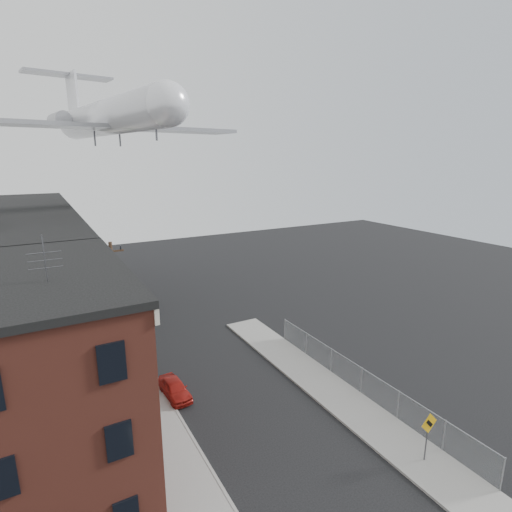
{
  "coord_description": "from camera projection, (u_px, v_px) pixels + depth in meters",
  "views": [
    {
      "loc": [
        -10.15,
        -11.73,
        14.98
      ],
      "look_at": [
        0.38,
        7.09,
        9.6
      ],
      "focal_mm": 28.0,
      "sensor_mm": 36.0,
      "label": 1
    }
  ],
  "objects": [
    {
      "name": "curb_left",
      "position": [
        125.0,
        323.0,
        36.75
      ],
      "size": [
        0.15,
        62.0,
        0.14
      ],
      "primitive_type": "cube",
      "color": "gray",
      "rests_on": "ground"
    },
    {
      "name": "utility_pole",
      "position": [
        115.0,
        299.0,
        29.82
      ],
      "size": [
        1.8,
        0.26,
        9.0
      ],
      "color": "black",
      "rests_on": "ground"
    },
    {
      "name": "row_house_b",
      "position": [
        17.0,
        286.0,
        31.35
      ],
      "size": [
        11.98,
        7.0,
        10.3
      ],
      "color": "#6D6556",
      "rests_on": "ground"
    },
    {
      "name": "car_mid",
      "position": [
        145.0,
        308.0,
        38.98
      ],
      "size": [
        1.41,
        3.64,
        1.18
      ],
      "primitive_type": "imported",
      "rotation": [
        0.0,
        0.0,
        -0.05
      ],
      "color": "black",
      "rests_on": "ground"
    },
    {
      "name": "warning_sign",
      "position": [
        428.0,
        430.0,
        19.7
      ],
      "size": [
        1.1,
        0.11,
        2.8
      ],
      "color": "#515156",
      "rests_on": "ground"
    },
    {
      "name": "row_house_c",
      "position": [
        19.0,
        265.0,
        37.28
      ],
      "size": [
        11.98,
        7.0,
        10.3
      ],
      "color": "#60605E",
      "rests_on": "ground"
    },
    {
      "name": "car_far",
      "position": [
        129.0,
        287.0,
        44.98
      ],
      "size": [
        1.86,
        4.56,
        1.32
      ],
      "primitive_type": "imported",
      "rotation": [
        0.0,
        0.0,
        0.0
      ],
      "color": "gray",
      "rests_on": "ground"
    },
    {
      "name": "row_house_a",
      "position": [
        15.0,
        316.0,
        25.43
      ],
      "size": [
        11.98,
        7.0,
        10.3
      ],
      "color": "#60605E",
      "rests_on": "ground"
    },
    {
      "name": "sidewalk_left",
      "position": [
        108.0,
        326.0,
        36.07
      ],
      "size": [
        3.0,
        62.0,
        0.12
      ],
      "primitive_type": "cube",
      "color": "gray",
      "rests_on": "ground"
    },
    {
      "name": "row_house_d",
      "position": [
        20.0,
        250.0,
        43.21
      ],
      "size": [
        11.98,
        7.0,
        10.3
      ],
      "color": "#6D6556",
      "rests_on": "ground"
    },
    {
      "name": "corner_building",
      "position": [
        9.0,
        389.0,
        17.36
      ],
      "size": [
        10.31,
        12.3,
        12.15
      ],
      "color": "#341510",
      "rests_on": "ground"
    },
    {
      "name": "row_house_e",
      "position": [
        21.0,
        239.0,
        49.13
      ],
      "size": [
        11.98,
        7.0,
        10.3
      ],
      "color": "#60605E",
      "rests_on": "ground"
    },
    {
      "name": "car_near",
      "position": [
        175.0,
        388.0,
        25.52
      ],
      "size": [
        1.54,
        3.42,
        1.14
      ],
      "primitive_type": "imported",
      "rotation": [
        0.0,
        0.0,
        0.06
      ],
      "color": "#A01A14",
      "rests_on": "ground"
    },
    {
      "name": "ground",
      "position": [
        324.0,
        491.0,
        18.37
      ],
      "size": [
        120.0,
        120.0,
        0.0
      ],
      "primitive_type": "plane",
      "color": "black",
      "rests_on": "ground"
    },
    {
      "name": "street_tree",
      "position": [
        100.0,
        279.0,
        38.68
      ],
      "size": [
        3.22,
        3.2,
        5.2
      ],
      "color": "black",
      "rests_on": "ground"
    },
    {
      "name": "chainlink_fence",
      "position": [
        361.0,
        380.0,
        25.68
      ],
      "size": [
        0.06,
        18.06,
        1.9
      ],
      "color": "gray",
      "rests_on": "ground"
    },
    {
      "name": "sidewalk_right",
      "position": [
        332.0,
        392.0,
        26.04
      ],
      "size": [
        3.0,
        26.0,
        0.12
      ],
      "primitive_type": "cube",
      "color": "gray",
      "rests_on": "ground"
    },
    {
      "name": "curb_right",
      "position": [
        315.0,
        398.0,
        25.35
      ],
      "size": [
        0.15,
        26.0,
        0.14
      ],
      "primitive_type": "cube",
      "color": "gray",
      "rests_on": "ground"
    },
    {
      "name": "airplane",
      "position": [
        107.0,
        117.0,
        36.12
      ],
      "size": [
        23.42,
        26.75,
        7.69
      ],
      "color": "white",
      "rests_on": "ground"
    }
  ]
}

